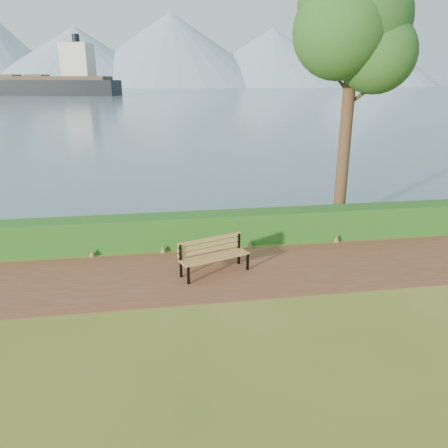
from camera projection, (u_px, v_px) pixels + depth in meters
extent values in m
plane|color=#56631C|center=(207.00, 278.00, 11.60)|extent=(140.00, 140.00, 0.00)
cube|color=brown|center=(206.00, 274.00, 11.88)|extent=(40.00, 3.40, 0.01)
cube|color=#174A15|center=(197.00, 229.00, 13.88)|extent=(32.00, 0.85, 1.00)
cube|color=#455C6F|center=(152.00, 90.00, 255.37)|extent=(700.00, 510.00, 0.00)
cone|color=#7F97AA|center=(77.00, 57.00, 365.23)|extent=(160.00, 160.00, 48.00)
cone|color=#7F97AA|center=(172.00, 50.00, 384.72)|extent=(190.00, 190.00, 62.00)
cone|color=#7F97AA|center=(272.00, 58.00, 395.73)|extent=(170.00, 170.00, 50.00)
cone|color=#7F97AA|center=(360.00, 55.00, 417.68)|extent=(150.00, 150.00, 58.00)
cone|color=#7F97AA|center=(139.00, 67.00, 407.76)|extent=(120.00, 120.00, 35.00)
cone|color=#7F97AA|center=(304.00, 65.00, 426.87)|extent=(130.00, 130.00, 40.00)
cube|color=black|center=(188.00, 276.00, 11.20)|extent=(0.07, 0.08, 0.48)
cube|color=black|center=(181.00, 261.00, 11.52)|extent=(0.07, 0.08, 0.92)
cube|color=black|center=(184.00, 265.00, 11.33)|extent=(0.24, 0.54, 0.05)
cube|color=black|center=(248.00, 262.00, 12.04)|extent=(0.07, 0.08, 0.48)
cube|color=black|center=(239.00, 249.00, 12.36)|extent=(0.07, 0.08, 0.92)
cube|color=black|center=(243.00, 252.00, 12.17)|extent=(0.24, 0.54, 0.05)
cube|color=#A67240|center=(218.00, 260.00, 11.57)|extent=(1.84, 0.75, 0.04)
cube|color=#A67240|center=(216.00, 258.00, 11.68)|extent=(1.84, 0.75, 0.04)
cube|color=#A67240|center=(214.00, 256.00, 11.79)|extent=(1.84, 0.75, 0.04)
cube|color=#A67240|center=(211.00, 255.00, 11.91)|extent=(1.84, 0.75, 0.04)
cube|color=#A67240|center=(210.00, 250.00, 11.92)|extent=(1.83, 0.71, 0.11)
cube|color=#A67240|center=(210.00, 244.00, 11.87)|extent=(1.83, 0.71, 0.11)
cube|color=#A67240|center=(210.00, 239.00, 11.83)|extent=(1.83, 0.71, 0.11)
cylinder|color=#361F16|center=(347.00, 120.00, 14.87)|extent=(0.42, 0.42, 7.47)
sphere|color=#1F4316|center=(355.00, 20.00, 13.90)|extent=(3.53, 3.53, 3.53)
sphere|color=#1F4316|center=(366.00, 43.00, 14.80)|extent=(2.70, 2.70, 2.70)
sphere|color=#1F4316|center=(340.00, 32.00, 13.45)|extent=(2.91, 2.91, 2.91)
sphere|color=#1F4316|center=(376.00, 54.00, 13.78)|extent=(2.49, 2.49, 2.49)
sphere|color=#1F4316|center=(333.00, 3.00, 14.04)|extent=(2.28, 2.28, 2.28)
cylinder|color=#361F16|center=(362.00, 94.00, 14.68)|extent=(1.09, 0.12, 0.82)
cylinder|color=#361F16|center=(337.00, 78.00, 14.48)|extent=(0.85, 0.39, 0.75)
cube|color=black|center=(18.00, 91.00, 158.23)|extent=(74.73, 29.67, 7.42)
cube|color=#4C3A2D|center=(16.00, 78.00, 156.88)|extent=(68.69, 27.07, 1.27)
cube|color=beige|center=(78.00, 61.00, 153.11)|extent=(11.40, 10.83, 11.65)
cylinder|color=black|center=(76.00, 40.00, 150.96)|extent=(2.54, 2.54, 3.71)
cube|color=brown|center=(9.00, 76.00, 156.83)|extent=(7.89, 8.35, 0.85)
cube|color=brown|center=(37.00, 76.00, 155.94)|extent=(7.89, 8.35, 0.85)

